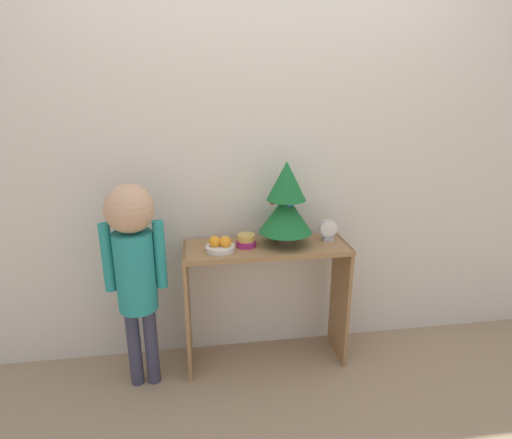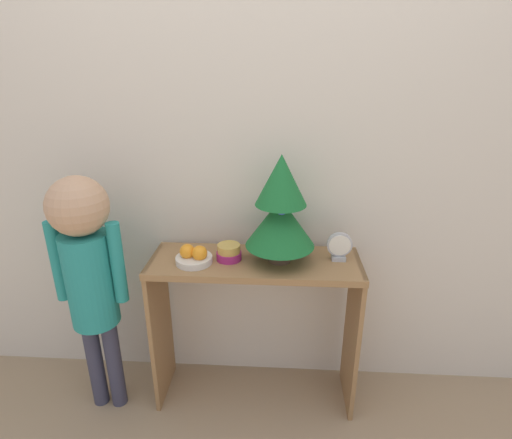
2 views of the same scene
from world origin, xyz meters
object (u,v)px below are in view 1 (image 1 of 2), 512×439
object	(u,v)px
fruit_bowl	(220,245)
child_figure	(134,257)
mini_tree	(286,203)
desk_clock	(328,230)
singing_bowl	(246,241)

from	to	relation	value
fruit_bowl	child_figure	xyz separation A→B (m)	(-0.45, -0.06, -0.02)
fruit_bowl	mini_tree	bearing A→B (deg)	6.69
mini_tree	fruit_bowl	distance (m)	0.43
desk_clock	singing_bowl	bearing A→B (deg)	-177.44
mini_tree	desk_clock	distance (m)	0.32
fruit_bowl	desk_clock	bearing A→B (deg)	5.83
mini_tree	desk_clock	world-z (taller)	mini_tree
mini_tree	singing_bowl	size ratio (longest dim) A/B	4.25
singing_bowl	desk_clock	xyz separation A→B (m)	(0.48, 0.02, 0.03)
mini_tree	child_figure	bearing A→B (deg)	-172.70
child_figure	desk_clock	bearing A→B (deg)	6.65
mini_tree	child_figure	size ratio (longest dim) A/B	0.41
child_figure	singing_bowl	bearing A→B (deg)	9.92
child_figure	fruit_bowl	bearing A→B (deg)	7.80
fruit_bowl	singing_bowl	distance (m)	0.15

